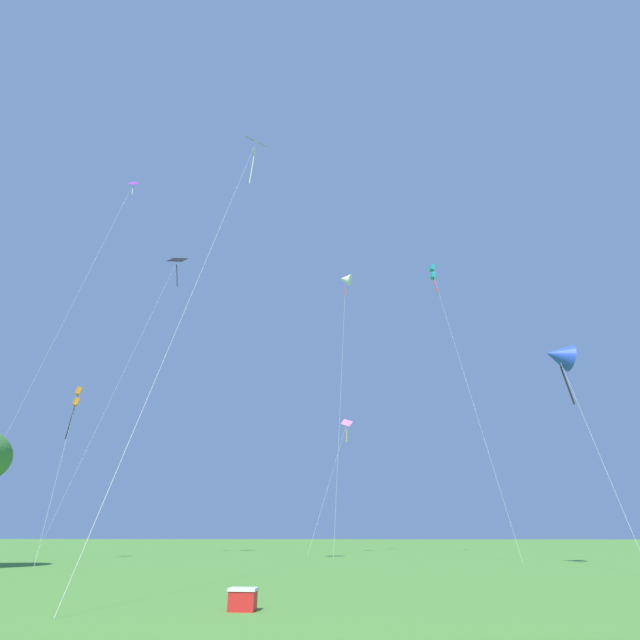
{
  "coord_description": "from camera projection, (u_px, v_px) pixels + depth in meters",
  "views": [
    {
      "loc": [
        0.06,
        -2.61,
        1.47
      ],
      "look_at": [
        -3.26,
        30.39,
        16.61
      ],
      "focal_mm": 26.5,
      "sensor_mm": 36.0,
      "label": 1
    }
  ],
  "objects": [
    {
      "name": "kite_teal_box",
      "position": [
        433.0,
        274.0,
        44.44
      ],
      "size": [
        1.81,
        9.59,
        24.89
      ],
      "color": "teal",
      "rests_on": "ground_plane"
    },
    {
      "name": "kite_yellow_diamond",
      "position": [
        252.0,
        154.0,
        28.63
      ],
      "size": [
        1.48,
        12.53,
        24.62
      ],
      "color": "yellow",
      "rests_on": "ground_plane"
    },
    {
      "name": "kite_pink_low",
      "position": [
        345.0,
        431.0,
        45.27
      ],
      "size": [
        3.33,
        8.88,
        11.91
      ],
      "color": "pink",
      "rests_on": "ground_plane"
    },
    {
      "name": "kite_orange_box",
      "position": [
        77.0,
        399.0,
        33.15
      ],
      "size": [
        3.96,
        6.2,
        11.04
      ],
      "color": "orange",
      "rests_on": "ground_plane"
    },
    {
      "name": "kite_white_distant",
      "position": [
        346.0,
        280.0,
        48.97
      ],
      "size": [
        1.72,
        8.99,
        26.42
      ],
      "color": "white",
      "rests_on": "ground_plane"
    },
    {
      "name": "picnic_cooler",
      "position": [
        243.0,
        599.0,
        10.07
      ],
      "size": [
        0.6,
        0.4,
        0.44
      ],
      "color": "red",
      "rests_on": "ground_plane"
    },
    {
      "name": "kite_blue_delta",
      "position": [
        558.0,
        356.0,
        26.71
      ],
      "size": [
        1.76,
        5.53,
        11.65
      ],
      "color": "blue",
      "rests_on": "ground_plane"
    },
    {
      "name": "kite_purple_streamer",
      "position": [
        117.0,
        217.0,
        38.99
      ],
      "size": [
        2.59,
        6.63,
        30.11
      ],
      "color": "purple",
      "rests_on": "ground_plane"
    },
    {
      "name": "kite_black_large",
      "position": [
        173.0,
        271.0,
        42.66
      ],
      "size": [
        3.94,
        7.17,
        25.12
      ],
      "color": "black",
      "rests_on": "ground_plane"
    }
  ]
}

